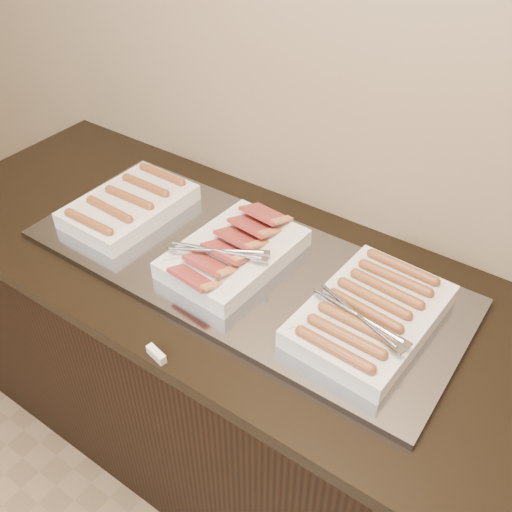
{
  "coord_description": "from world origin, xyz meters",
  "views": [
    {
      "loc": [
        0.7,
        1.2,
        1.91
      ],
      "look_at": [
        0.05,
        2.13,
        0.97
      ],
      "focal_mm": 40.0,
      "sensor_mm": 36.0,
      "label": 1
    }
  ],
  "objects_px": {
    "counter": "(243,374)",
    "dish_right": "(370,314)",
    "dish_center": "(233,252)",
    "warming_tray": "(241,266)",
    "dish_left": "(129,205)"
  },
  "relations": [
    {
      "from": "counter",
      "to": "dish_right",
      "type": "height_order",
      "value": "dish_right"
    },
    {
      "from": "counter",
      "to": "warming_tray",
      "type": "bearing_deg",
      "value": 0.0
    },
    {
      "from": "counter",
      "to": "dish_left",
      "type": "bearing_deg",
      "value": -180.0
    },
    {
      "from": "counter",
      "to": "warming_tray",
      "type": "height_order",
      "value": "warming_tray"
    },
    {
      "from": "warming_tray",
      "to": "dish_right",
      "type": "xyz_separation_m",
      "value": [
        0.38,
        -0.0,
        0.04
      ]
    },
    {
      "from": "warming_tray",
      "to": "dish_left",
      "type": "relative_size",
      "value": 3.25
    },
    {
      "from": "counter",
      "to": "dish_center",
      "type": "bearing_deg",
      "value": -169.03
    },
    {
      "from": "counter",
      "to": "dish_left",
      "type": "distance_m",
      "value": 0.64
    },
    {
      "from": "dish_right",
      "to": "dish_center",
      "type": "bearing_deg",
      "value": -176.61
    },
    {
      "from": "warming_tray",
      "to": "dish_left",
      "type": "xyz_separation_m",
      "value": [
        -0.41,
        -0.0,
        0.04
      ]
    },
    {
      "from": "counter",
      "to": "dish_right",
      "type": "relative_size",
      "value": 5.01
    },
    {
      "from": "counter",
      "to": "dish_center",
      "type": "height_order",
      "value": "dish_center"
    },
    {
      "from": "counter",
      "to": "dish_right",
      "type": "distance_m",
      "value": 0.63
    },
    {
      "from": "counter",
      "to": "dish_center",
      "type": "distance_m",
      "value": 0.5
    },
    {
      "from": "dish_left",
      "to": "dish_right",
      "type": "distance_m",
      "value": 0.79
    }
  ]
}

